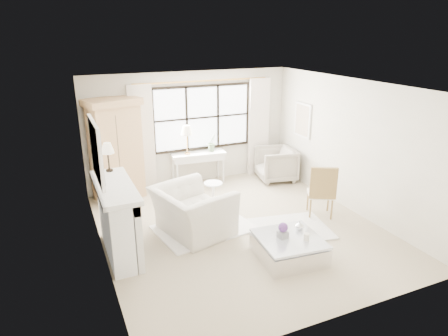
{
  "coord_description": "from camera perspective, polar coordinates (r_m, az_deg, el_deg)",
  "views": [
    {
      "loc": [
        -3.03,
        -6.12,
        3.59
      ],
      "look_at": [
        -0.25,
        0.2,
        1.2
      ],
      "focal_mm": 32.0,
      "sensor_mm": 36.0,
      "label": 1
    }
  ],
  "objects": [
    {
      "name": "floor",
      "position": [
        7.71,
        2.31,
        -8.62
      ],
      "size": [
        5.5,
        5.5,
        0.0
      ],
      "primitive_type": "plane",
      "color": "tan",
      "rests_on": "ground"
    },
    {
      "name": "ceiling",
      "position": [
        6.88,
        2.61,
        11.69
      ],
      "size": [
        5.5,
        5.5,
        0.0
      ],
      "primitive_type": "plane",
      "rotation": [
        3.14,
        0.0,
        0.0
      ],
      "color": "white",
      "rests_on": "ground"
    },
    {
      "name": "wall_back",
      "position": [
        9.63,
        -4.79,
        5.63
      ],
      "size": [
        5.0,
        0.0,
        5.0
      ],
      "primitive_type": "plane",
      "rotation": [
        1.57,
        0.0,
        0.0
      ],
      "color": "beige",
      "rests_on": "ground"
    },
    {
      "name": "wall_front",
      "position": [
        5.05,
        16.44,
        -8.04
      ],
      "size": [
        5.0,
        0.0,
        5.0
      ],
      "primitive_type": "plane",
      "rotation": [
        -1.57,
        0.0,
        0.0
      ],
      "color": "silver",
      "rests_on": "ground"
    },
    {
      "name": "wall_left",
      "position": [
        6.54,
        -17.65,
        -1.86
      ],
      "size": [
        0.0,
        5.5,
        5.5
      ],
      "primitive_type": "plane",
      "rotation": [
        1.57,
        0.0,
        1.57
      ],
      "color": "silver",
      "rests_on": "ground"
    },
    {
      "name": "wall_right",
      "position": [
        8.55,
        17.7,
        3.02
      ],
      "size": [
        0.0,
        5.5,
        5.5
      ],
      "primitive_type": "plane",
      "rotation": [
        1.57,
        0.0,
        -1.57
      ],
      "color": "beige",
      "rests_on": "ground"
    },
    {
      "name": "window_pane",
      "position": [
        9.66,
        -3.1,
        7.22
      ],
      "size": [
        2.4,
        0.02,
        1.5
      ],
      "primitive_type": "cube",
      "color": "white",
      "rests_on": "wall_back"
    },
    {
      "name": "window_frame",
      "position": [
        9.65,
        -3.08,
        7.21
      ],
      "size": [
        2.5,
        0.04,
        1.5
      ],
      "primitive_type": null,
      "color": "black",
      "rests_on": "wall_back"
    },
    {
      "name": "curtain_rod",
      "position": [
        9.46,
        -3.07,
        12.32
      ],
      "size": [
        3.3,
        0.04,
        0.04
      ],
      "primitive_type": "cylinder",
      "rotation": [
        0.0,
        1.57,
        0.0
      ],
      "color": "#BD8B41",
      "rests_on": "wall_back"
    },
    {
      "name": "curtain_left",
      "position": [
        9.26,
        -11.61,
        4.01
      ],
      "size": [
        0.55,
        0.1,
        2.47
      ],
      "primitive_type": "cube",
      "color": "beige",
      "rests_on": "ground"
    },
    {
      "name": "curtain_right",
      "position": [
        10.28,
        4.97,
        5.83
      ],
      "size": [
        0.55,
        0.1,
        2.47
      ],
      "primitive_type": "cube",
      "color": "silver",
      "rests_on": "ground"
    },
    {
      "name": "fireplace",
      "position": [
        6.83,
        -15.17,
        -7.11
      ],
      "size": [
        0.58,
        1.66,
        1.26
      ],
      "color": "silver",
      "rests_on": "ground"
    },
    {
      "name": "mirror_frame",
      "position": [
        6.39,
        -17.82,
        2.29
      ],
      "size": [
        0.05,
        1.15,
        0.95
      ],
      "primitive_type": "cube",
      "color": "white",
      "rests_on": "wall_left"
    },
    {
      "name": "mirror_glass",
      "position": [
        6.39,
        -17.55,
        2.32
      ],
      "size": [
        0.02,
        1.0,
        0.8
      ],
      "primitive_type": "cube",
      "color": "silver",
      "rests_on": "wall_left"
    },
    {
      "name": "art_frame",
      "position": [
        9.77,
        11.18,
        6.73
      ],
      "size": [
        0.04,
        0.62,
        0.82
      ],
      "primitive_type": "cube",
      "color": "white",
      "rests_on": "wall_right"
    },
    {
      "name": "art_canvas",
      "position": [
        9.76,
        11.08,
        6.72
      ],
      "size": [
        0.01,
        0.52,
        0.72
      ],
      "primitive_type": "cube",
      "color": "beige",
      "rests_on": "wall_right"
    },
    {
      "name": "mantel_lamp",
      "position": [
        7.11,
        -16.32,
        2.56
      ],
      "size": [
        0.22,
        0.22,
        0.51
      ],
      "color": "black",
      "rests_on": "fireplace"
    },
    {
      "name": "armoire",
      "position": [
        8.96,
        -15.17,
        2.58
      ],
      "size": [
        1.27,
        0.99,
        2.24
      ],
      "rotation": [
        0.0,
        0.0,
        0.29
      ],
      "color": "tan",
      "rests_on": "floor"
    },
    {
      "name": "console_table",
      "position": [
        9.73,
        -3.67,
        -0.03
      ],
      "size": [
        1.34,
        0.57,
        0.8
      ],
      "rotation": [
        0.0,
        0.0,
        -0.1
      ],
      "color": "silver",
      "rests_on": "floor"
    },
    {
      "name": "console_lamp",
      "position": [
        9.37,
        -5.36,
        5.27
      ],
      "size": [
        0.28,
        0.28,
        0.69
      ],
      "color": "#AC7B3B",
      "rests_on": "console_table"
    },
    {
      "name": "orchid_plant",
      "position": [
        9.66,
        -1.73,
        3.68
      ],
      "size": [
        0.3,
        0.27,
        0.43
      ],
      "primitive_type": "imported",
      "rotation": [
        0.0,
        0.0,
        0.43
      ],
      "color": "#57714B",
      "rests_on": "console_table"
    },
    {
      "name": "side_table",
      "position": [
        8.58,
        -1.55,
        -3.21
      ],
      "size": [
        0.4,
        0.4,
        0.51
      ],
      "color": "white",
      "rests_on": "floor"
    },
    {
      "name": "rug_left",
      "position": [
        7.7,
        -2.84,
        -8.54
      ],
      "size": [
        1.92,
        1.49,
        0.03
      ],
      "primitive_type": "cube",
      "rotation": [
        0.0,
        0.0,
        0.15
      ],
      "color": "white",
      "rests_on": "floor"
    },
    {
      "name": "rug_right",
      "position": [
        7.75,
        9.05,
        -8.59
      ],
      "size": [
        1.71,
        1.4,
        0.03
      ],
      "primitive_type": "cube",
      "rotation": [
        0.0,
        0.0,
        -0.18
      ],
      "color": "silver",
      "rests_on": "floor"
    },
    {
      "name": "club_armchair",
      "position": [
        7.39,
        -4.53,
        -6.19
      ],
      "size": [
        1.49,
        1.61,
        0.88
      ],
      "primitive_type": "imported",
      "rotation": [
        0.0,
        0.0,
        1.83
      ],
      "color": "beige",
      "rests_on": "floor"
    },
    {
      "name": "wingback_chair",
      "position": [
        10.05,
        7.42,
        0.54
      ],
      "size": [
        1.06,
        1.04,
        0.83
      ],
      "primitive_type": "imported",
      "rotation": [
        0.0,
        0.0,
        -1.77
      ],
      "color": "#9E9585",
      "rests_on": "floor"
    },
    {
      "name": "french_chair",
      "position": [
        8.32,
        13.54,
        -4.64
      ],
      "size": [
        0.65,
        0.65,
        1.08
      ],
      "rotation": [
        0.0,
        0.0,
        2.66
      ],
      "color": "olive",
      "rests_on": "floor"
    },
    {
      "name": "coffee_table",
      "position": [
        6.79,
        9.24,
        -11.26
      ],
      "size": [
        1.09,
        1.09,
        0.38
      ],
      "rotation": [
        0.0,
        0.0,
        -0.09
      ],
      "color": "silver",
      "rests_on": "floor"
    },
    {
      "name": "planter_box",
      "position": [
        6.66,
        8.39,
        -9.4
      ],
      "size": [
        0.16,
        0.16,
        0.11
      ],
      "primitive_type": "cube",
      "rotation": [
        0.0,
        0.0,
        0.15
      ],
      "color": "slate",
      "rests_on": "coffee_table"
    },
    {
      "name": "planter_flowers",
      "position": [
        6.59,
        8.44,
        -8.38
      ],
      "size": [
        0.16,
        0.16,
        0.16
      ],
      "primitive_type": "sphere",
      "color": "#5A307A",
      "rests_on": "planter_box"
    },
    {
      "name": "pillar_candle",
      "position": [
        6.65,
        11.7,
        -9.61
      ],
      "size": [
        0.1,
        0.1,
        0.12
      ],
      "primitive_type": "cylinder",
      "color": "silver",
      "rests_on": "coffee_table"
    },
    {
      "name": "coffee_vase",
      "position": [
        6.94,
        10.72,
        -8.07
      ],
      "size": [
        0.17,
        0.17,
        0.16
      ],
      "primitive_type": "imported",
      "rotation": [
        0.0,
        0.0,
        0.15
      ],
      "color": "silver",
      "rests_on": "coffee_table"
    }
  ]
}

